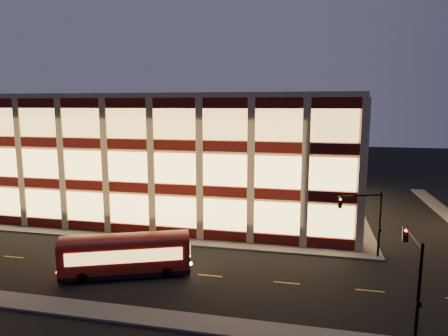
# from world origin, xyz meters

# --- Properties ---
(ground) EXTENTS (200.00, 200.00, 0.00)m
(ground) POSITION_xyz_m (0.00, 0.00, 0.00)
(ground) COLOR black
(ground) RESTS_ON ground
(sidewalk_office_south) EXTENTS (54.00, 2.00, 0.15)m
(sidewalk_office_south) POSITION_xyz_m (-3.00, 1.00, 0.07)
(sidewalk_office_south) COLOR #514F4C
(sidewalk_office_south) RESTS_ON ground
(sidewalk_office_east) EXTENTS (2.00, 30.00, 0.15)m
(sidewalk_office_east) POSITION_xyz_m (23.00, 17.00, 0.07)
(sidewalk_office_east) COLOR #514F4C
(sidewalk_office_east) RESTS_ON ground
(sidewalk_tower_west) EXTENTS (2.00, 30.00, 0.15)m
(sidewalk_tower_west) POSITION_xyz_m (34.00, 17.00, 0.07)
(sidewalk_tower_west) COLOR #514F4C
(sidewalk_tower_west) RESTS_ON ground
(sidewalk_near) EXTENTS (100.00, 2.00, 0.15)m
(sidewalk_near) POSITION_xyz_m (0.00, -13.00, 0.07)
(sidewalk_near) COLOR #514F4C
(sidewalk_near) RESTS_ON ground
(office_building) EXTENTS (50.45, 30.45, 14.50)m
(office_building) POSITION_xyz_m (-2.91, 16.91, 7.25)
(office_building) COLOR tan
(office_building) RESTS_ON ground
(traffic_signal_far) EXTENTS (3.79, 1.87, 6.00)m
(traffic_signal_far) POSITION_xyz_m (22.21, 0.24, 4.11)
(traffic_signal_far) COLOR black
(traffic_signal_far) RESTS_ON ground
(traffic_signal_near) EXTENTS (0.32, 4.45, 6.00)m
(traffic_signal_near) POSITION_xyz_m (23.50, -11.03, 4.13)
(traffic_signal_near) COLOR black
(traffic_signal_near) RESTS_ON ground
(trolley_bus) EXTENTS (10.10, 6.00, 3.35)m
(trolley_bus) POSITION_xyz_m (3.49, -7.23, 1.86)
(trolley_bus) COLOR maroon
(trolley_bus) RESTS_ON ground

